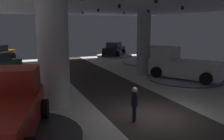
{
  "coord_description": "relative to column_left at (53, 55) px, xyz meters",
  "views": [
    {
      "loc": [
        -6.06,
        -9.3,
        4.29
      ],
      "look_at": [
        -0.19,
        4.83,
        1.4
      ],
      "focal_mm": 38.88,
      "sensor_mm": 36.0,
      "label": 1
    }
  ],
  "objects": [
    {
      "name": "display_car_deep_right",
      "position": [
        10.47,
        16.59,
        -1.69
      ],
      "size": [
        4.11,
        4.36,
        1.71
      ],
      "color": "black",
      "rests_on": "display_platform_deep_right"
    },
    {
      "name": "display_car_far_right",
      "position": [
        11.62,
        9.33,
        -1.62
      ],
      "size": [
        3.15,
        4.54,
        1.71
      ],
      "color": "#B77519",
      "rests_on": "display_platform_far_right"
    },
    {
      "name": "ground",
      "position": [
        4.09,
        -3.32,
        -2.77
      ],
      "size": [
        24.0,
        44.0,
        0.06
      ],
      "color": "silver"
    },
    {
      "name": "column_left",
      "position": [
        0.0,
        0.0,
        0.0
      ],
      "size": [
        1.59,
        1.59,
        5.5
      ],
      "color": "silver",
      "rests_on": "ground"
    },
    {
      "name": "pickup_truck_mid_right",
      "position": [
        9.92,
        2.13,
        -1.55
      ],
      "size": [
        4.56,
        5.64,
        2.3
      ],
      "color": "silver",
      "rests_on": "display_platform_mid_right"
    },
    {
      "name": "pickup_truck_near_left",
      "position": [
        -2.31,
        -3.32,
        -1.59
      ],
      "size": [
        3.66,
        5.65,
        2.3
      ],
      "color": "maroon",
      "rests_on": "display_platform_near_left"
    },
    {
      "name": "display_platform_far_right",
      "position": [
        11.61,
        9.3,
        -2.55
      ],
      "size": [
        6.02,
        6.02,
        0.37
      ],
      "color": "silver",
      "rests_on": "ground"
    },
    {
      "name": "display_platform_deep_right",
      "position": [
        10.49,
        16.62,
        -2.58
      ],
      "size": [
        4.69,
        4.69,
        0.3
      ],
      "color": "silver",
      "rests_on": "ground"
    },
    {
      "name": "visitor_walking_near",
      "position": [
        2.88,
        -3.54,
        -1.84
      ],
      "size": [
        0.32,
        0.32,
        1.59
      ],
      "color": "black",
      "rests_on": "ground"
    },
    {
      "name": "column_right",
      "position": [
        8.39,
        5.36,
        -0.0
      ],
      "size": [
        1.14,
        1.14,
        5.5
      ],
      "color": "#ADADB2",
      "rests_on": "ground"
    },
    {
      "name": "display_platform_mid_right",
      "position": [
        10.08,
        1.85,
        -2.6
      ],
      "size": [
        5.68,
        5.68,
        0.27
      ],
      "color": "#B7B7BC",
      "rests_on": "ground"
    }
  ]
}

